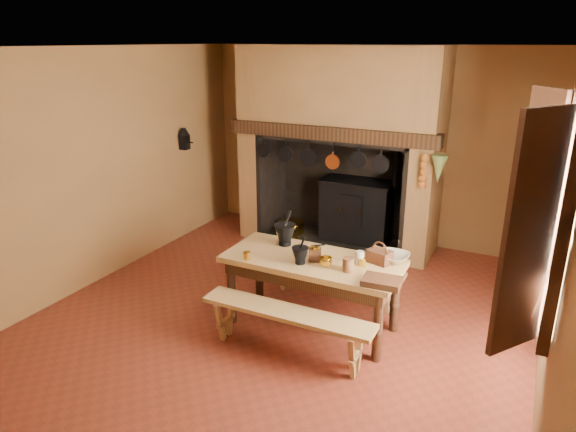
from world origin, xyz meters
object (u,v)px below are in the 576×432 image
object	(u,v)px
work_table	(313,269)
bench_front	(287,322)
coffee_grinder	(315,254)
wicker_basket	(380,256)
iron_range	(357,210)
mixing_bowl	(393,257)

from	to	relation	value
work_table	bench_front	world-z (taller)	work_table
work_table	coffee_grinder	bearing A→B (deg)	-40.45
wicker_basket	work_table	bearing A→B (deg)	-144.43
iron_range	work_table	xyz separation A→B (m)	(0.39, -2.51, 0.17)
iron_range	mixing_bowl	bearing A→B (deg)	-63.00
work_table	bench_front	xyz separation A→B (m)	(0.00, -0.59, -0.29)
iron_range	mixing_bowl	size ratio (longest dim) A/B	5.07
wicker_basket	mixing_bowl	bearing A→B (deg)	59.13
mixing_bowl	coffee_grinder	bearing A→B (deg)	-154.55
bench_front	mixing_bowl	xyz separation A→B (m)	(0.74, 0.89, 0.46)
coffee_grinder	wicker_basket	world-z (taller)	wicker_basket
work_table	coffee_grinder	world-z (taller)	coffee_grinder
iron_range	wicker_basket	bearing A→B (deg)	-66.23
iron_range	wicker_basket	world-z (taller)	iron_range
mixing_bowl	bench_front	bearing A→B (deg)	-129.79
work_table	wicker_basket	xyz separation A→B (m)	(0.63, 0.20, 0.19)
mixing_bowl	wicker_basket	world-z (taller)	wicker_basket
bench_front	wicker_basket	size ratio (longest dim) A/B	6.34
work_table	coffee_grinder	distance (m)	0.20
wicker_basket	bench_front	bearing A→B (deg)	-110.76
mixing_bowl	wicker_basket	size ratio (longest dim) A/B	1.18
bench_front	mixing_bowl	bearing A→B (deg)	50.21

